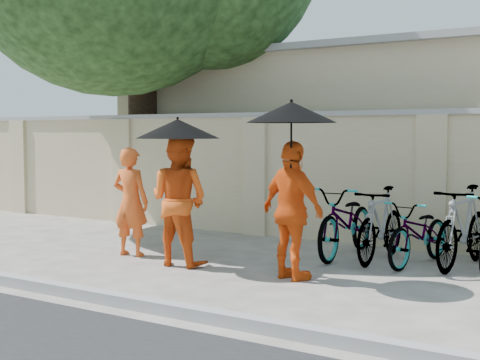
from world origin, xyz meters
The scene contains 12 objects.
ground centered at (0.00, 0.00, 0.00)m, with size 80.00×80.00×0.00m, color #A9A299.
kerb centered at (0.00, -1.70, 0.06)m, with size 40.00×0.16×0.12m, color gray.
compound_wall centered at (1.00, 3.20, 1.00)m, with size 20.00×0.30×2.00m, color #C9B693.
monk_left centered at (-1.48, 0.45, 0.77)m, with size 0.56×0.37×1.53m, color #E85A1F.
monk_center centered at (-0.50, 0.29, 0.86)m, with size 0.83×0.65×1.71m, color #E45114.
parasol_center centered at (-0.45, 0.21, 1.78)m, with size 1.10×1.10×0.94m.
monk_right centered at (1.18, 0.30, 0.82)m, with size 0.96×0.40×1.64m, color #E04E0F.
parasol_right centered at (1.20, 0.22, 1.97)m, with size 1.05×1.05×1.16m.
bike_0 centered at (1.12, 2.02, 0.50)m, with size 0.66×1.90×1.00m, color #9D99AD.
bike_1 centered at (1.65, 1.94, 0.50)m, with size 0.47×1.67×1.01m, color #9D99AD.
bike_2 centered at (2.17, 1.97, 0.43)m, with size 0.57×1.63×0.86m, color #9D99AD.
bike_3 centered at (2.70, 2.09, 0.53)m, with size 0.50×1.76×1.06m, color #9D99AD.
Camera 1 is at (4.84, -6.61, 1.73)m, focal length 50.00 mm.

